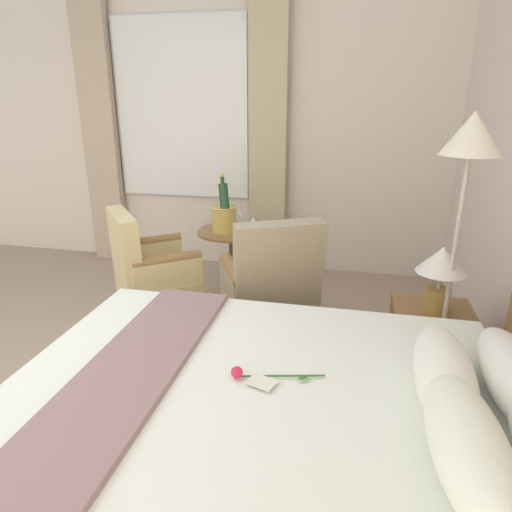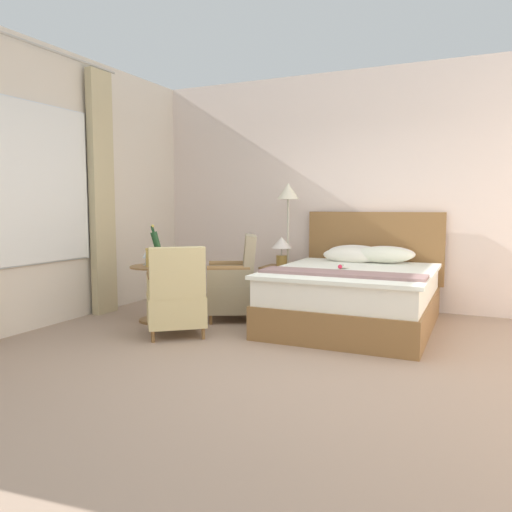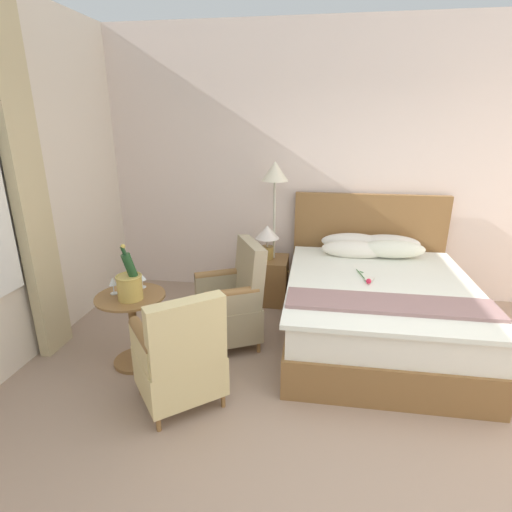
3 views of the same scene
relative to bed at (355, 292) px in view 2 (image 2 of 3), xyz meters
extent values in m
plane|color=tan|center=(-0.17, -1.57, -0.37)|extent=(7.48, 7.48, 0.00)
cube|color=silver|center=(-0.17, 1.14, 1.20)|extent=(6.10, 0.12, 3.15)
cube|color=beige|center=(-3.23, -1.57, 1.20)|extent=(0.12, 5.43, 3.15)
cube|color=white|center=(-3.15, -1.57, 1.22)|extent=(0.02, 1.43, 1.75)
cube|color=white|center=(-3.12, -1.57, 1.22)|extent=(0.02, 1.35, 1.72)
cube|color=#C7B486|center=(-3.07, -0.68, 1.13)|extent=(0.10, 0.36, 3.01)
cylinder|color=#B7B2A8|center=(-3.05, -1.57, 2.67)|extent=(0.03, 2.33, 0.03)
cube|color=brown|center=(0.00, -0.09, -0.20)|extent=(1.68, 2.10, 0.35)
cube|color=white|center=(0.00, -0.09, 0.11)|extent=(1.63, 2.03, 0.27)
cube|color=white|center=(0.00, -0.15, 0.27)|extent=(1.71, 1.97, 0.04)
cube|color=gray|center=(0.00, -0.66, 0.30)|extent=(1.68, 0.38, 0.03)
cube|color=brown|center=(0.00, 1.00, 0.44)|extent=(1.77, 0.08, 0.93)
ellipsoid|color=white|center=(-0.20, 0.80, 0.38)|extent=(0.71, 0.24, 0.20)
ellipsoid|color=white|center=(0.20, 0.80, 0.38)|extent=(0.71, 0.23, 0.20)
ellipsoid|color=white|center=(-0.20, 0.55, 0.37)|extent=(0.71, 0.25, 0.20)
ellipsoid|color=white|center=(0.20, 0.55, 0.39)|extent=(0.72, 0.26, 0.20)
cylinder|color=#2D6628|center=(-0.16, -0.06, 0.30)|extent=(0.09, 0.35, 0.01)
sphere|color=#DB2342|center=(-0.12, -0.23, 0.32)|extent=(0.05, 0.05, 0.05)
ellipsoid|color=#33702D|center=(-0.16, 0.03, 0.30)|extent=(0.05, 0.05, 0.01)
cube|color=white|center=(-0.10, -0.13, 0.30)|extent=(0.11, 0.13, 0.00)
cube|color=brown|center=(-1.18, 0.68, -0.10)|extent=(0.49, 0.46, 0.54)
sphere|color=tan|center=(-0.92, 0.68, 0.02)|extent=(0.02, 0.02, 0.02)
cylinder|color=olive|center=(-1.18, 0.68, 0.24)|extent=(0.15, 0.15, 0.15)
cylinder|color=#B7B2A8|center=(-1.18, 0.68, 0.37)|extent=(0.02, 0.02, 0.10)
cone|color=silver|center=(-1.18, 0.68, 0.49)|extent=(0.28, 0.28, 0.15)
cylinder|color=#BDB9A5|center=(-1.11, 0.72, -0.36)|extent=(0.28, 0.28, 0.03)
cylinder|color=#BDB9A5|center=(-1.11, 0.72, 0.37)|extent=(0.03, 0.03, 1.42)
cone|color=#EFE5C6|center=(-1.11, 0.72, 1.18)|extent=(0.30, 0.30, 0.21)
cylinder|color=brown|center=(-2.18, -0.80, -0.36)|extent=(0.41, 0.41, 0.03)
cylinder|color=brown|center=(-2.18, -0.80, -0.05)|extent=(0.07, 0.07, 0.64)
cylinder|color=brown|center=(-2.18, -0.80, 0.28)|extent=(0.60, 0.60, 0.02)
cylinder|color=tan|center=(-2.14, -0.87, 0.39)|extent=(0.21, 0.21, 0.21)
torus|color=tan|center=(-2.14, -0.87, 0.49)|extent=(0.22, 0.22, 0.02)
cylinder|color=white|center=(-2.14, -0.87, 0.47)|extent=(0.18, 0.18, 0.03)
cylinder|color=#1E4723|center=(-2.12, -0.85, 0.55)|extent=(0.13, 0.11, 0.31)
cylinder|color=#193D1E|center=(-2.16, -0.88, 0.72)|extent=(0.05, 0.04, 0.08)
sphere|color=gold|center=(-2.16, -0.88, 0.75)|extent=(0.04, 0.04, 0.04)
cylinder|color=white|center=(-2.15, -0.62, 0.29)|extent=(0.07, 0.07, 0.01)
cylinder|color=white|center=(-2.15, -0.62, 0.33)|extent=(0.01, 0.01, 0.07)
cone|color=white|center=(-2.15, -0.62, 0.39)|extent=(0.08, 0.08, 0.06)
cylinder|color=white|center=(-2.33, -0.79, 0.29)|extent=(0.07, 0.07, 0.01)
cylinder|color=white|center=(-2.33, -0.79, 0.33)|extent=(0.01, 0.01, 0.08)
cone|color=white|center=(-2.33, -0.79, 0.41)|extent=(0.07, 0.07, 0.07)
cylinder|color=brown|center=(-1.75, -0.23, -0.32)|extent=(0.04, 0.04, 0.11)
cylinder|color=brown|center=(-1.52, -0.68, -0.32)|extent=(0.04, 0.04, 0.11)
cylinder|color=brown|center=(-1.34, -0.02, -0.32)|extent=(0.04, 0.04, 0.11)
cylinder|color=brown|center=(-1.11, -0.47, -0.32)|extent=(0.04, 0.04, 0.11)
cube|color=tan|center=(-1.43, -0.35, -0.10)|extent=(0.74, 0.77, 0.33)
cube|color=tan|center=(-1.23, -0.25, 0.36)|extent=(0.41, 0.58, 0.58)
cube|color=tan|center=(-1.56, -0.14, 0.17)|extent=(0.48, 0.30, 0.20)
cylinder|color=brown|center=(-1.56, -0.14, 0.26)|extent=(0.48, 0.30, 0.09)
cube|color=tan|center=(-1.33, -0.58, 0.17)|extent=(0.48, 0.30, 0.20)
cylinder|color=brown|center=(-1.33, -0.58, 0.26)|extent=(0.48, 0.30, 0.09)
cylinder|color=brown|center=(-1.56, -0.91, -0.32)|extent=(0.04, 0.04, 0.12)
cylinder|color=brown|center=(-1.95, -1.23, -0.32)|extent=(0.04, 0.04, 0.12)
cylinder|color=brown|center=(-1.27, -1.27, -0.32)|extent=(0.04, 0.04, 0.12)
cylinder|color=brown|center=(-1.66, -1.59, -0.32)|extent=(0.04, 0.04, 0.12)
cube|color=#D6C084|center=(-1.61, -1.25, -0.10)|extent=(0.79, 0.79, 0.32)
cube|color=#D6C084|center=(-1.47, -1.42, 0.32)|extent=(0.52, 0.45, 0.52)
cube|color=#D6C084|center=(-1.43, -1.08, 0.16)|extent=(0.38, 0.44, 0.20)
cylinder|color=brown|center=(-1.43, -1.08, 0.26)|extent=(0.38, 0.44, 0.09)
cube|color=#D6C084|center=(-1.81, -1.39, 0.16)|extent=(0.38, 0.44, 0.20)
cylinder|color=brown|center=(-1.81, -1.39, 0.26)|extent=(0.38, 0.44, 0.09)
camera|label=1|loc=(1.38, 0.18, 1.36)|focal=32.00mm
camera|label=2|loc=(1.30, -5.60, 0.98)|focal=35.00mm
camera|label=3|loc=(-0.63, -3.74, 1.72)|focal=28.00mm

